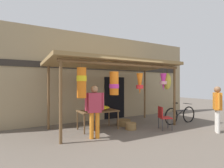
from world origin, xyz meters
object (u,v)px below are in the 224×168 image
vendor_in_orange (217,105)px  customer_foreground (95,107)px  parked_bicycle (180,115)px  wicker_basket_spare (124,123)px  flower_heap_on_table (100,108)px  folding_chair (163,116)px  display_table (98,112)px  wicker_basket_by_table (131,126)px

vendor_in_orange → customer_foreground: size_ratio=0.98×
parked_bicycle → customer_foreground: bearing=-178.2°
wicker_basket_spare → flower_heap_on_table: bearing=179.0°
folding_chair → customer_foreground: (-2.59, 0.29, 0.45)m
vendor_in_orange → customer_foreground: 4.22m
flower_heap_on_table → vendor_in_orange: bearing=-37.1°
display_table → vendor_in_orange: 4.18m
folding_chair → flower_heap_on_table: bearing=145.7°
display_table → parked_bicycle: parked_bicycle is taller
flower_heap_on_table → vendor_in_orange: 4.13m
folding_chair → parked_bicycle: size_ratio=0.48×
display_table → vendor_in_orange: (3.40, -2.42, 0.30)m
vendor_in_orange → wicker_basket_by_table: bearing=142.5°
display_table → customer_foreground: 1.15m
flower_heap_on_table → vendor_in_orange: (3.29, -2.49, 0.15)m
flower_heap_on_table → parked_bicycle: 3.49m
display_table → folding_chair: bearing=-31.4°
display_table → customer_foreground: (-0.56, -0.95, 0.32)m
folding_chair → customer_foreground: size_ratio=0.52×
wicker_basket_by_table → parked_bicycle: 2.43m
display_table → parked_bicycle: size_ratio=0.81×
flower_heap_on_table → customer_foreground: customer_foreground is taller
display_table → customer_foreground: size_ratio=0.88×
parked_bicycle → display_table: bearing=166.6°
vendor_in_orange → flower_heap_on_table: bearing=142.9°
parked_bicycle → customer_foreground: size_ratio=1.08×
wicker_basket_by_table → customer_foreground: bearing=-168.2°
folding_chair → vendor_in_orange: 1.85m
display_table → folding_chair: size_ratio=1.69×
flower_heap_on_table → parked_bicycle: size_ratio=0.46×
folding_chair → wicker_basket_by_table: 1.23m
parked_bicycle → vendor_in_orange: 1.70m
customer_foreground → wicker_basket_spare: bearing=30.2°
vendor_in_orange → customer_foreground: customer_foreground is taller
folding_chair → parked_bicycle: parked_bicycle is taller
wicker_basket_by_table → customer_foreground: (-1.61, -0.34, 0.83)m
folding_chair → wicker_basket_spare: 1.60m
folding_chair → wicker_basket_by_table: size_ratio=2.12×
parked_bicycle → customer_foreground: 4.06m
flower_heap_on_table → folding_chair: size_ratio=0.96×
flower_heap_on_table → parked_bicycle: (3.34, -0.90, -0.43)m
flower_heap_on_table → wicker_basket_by_table: flower_heap_on_table is taller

